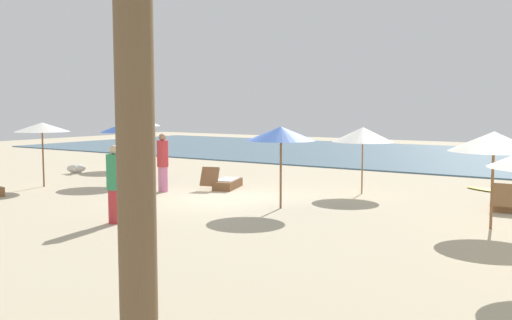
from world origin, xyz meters
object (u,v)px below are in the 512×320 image
Objects in this scene: dog at (76,169)px; surfboard at (492,190)px; person_1 at (115,184)px; umbrella_5 at (363,135)px; umbrella_4 at (494,142)px; person_0 at (163,163)px; lounger_2 at (508,202)px; umbrella_6 at (281,134)px; umbrella_3 at (42,127)px; umbrella_1 at (137,121)px; umbrella_2 at (127,127)px; lounger_0 at (226,183)px.

dog reaches higher than surfboard.
person_1 reaches higher than surfboard.
umbrella_5 is 2.66× the size of dog.
person_0 is (-9.79, 0.05, -1.01)m from umbrella_4.
lounger_2 is at bearing 44.08° from person_1.
umbrella_4 is 8.55m from person_1.
person_0 is at bearing 174.27° from umbrella_6.
umbrella_3 is 0.99× the size of umbrella_6.
umbrella_1 is 16.08m from umbrella_4.
umbrella_2 is 0.99× the size of umbrella_4.
person_1 reaches higher than lounger_2.
umbrella_4 is (13.91, 1.31, -0.05)m from umbrella_3.
person_1 is at bearing -120.57° from umbrella_6.
umbrella_4 is 6.26m from surfboard.
umbrella_2 reaches higher than lounger_2.
umbrella_1 is at bearing 104.47° from umbrella_3.
umbrella_3 is 14.49m from lounger_2.
umbrella_3 is at bearing -163.13° from lounger_2.
umbrella_5 is at bearing 67.69° from person_1.
umbrella_6 is at bearing -122.83° from surfboard.
surfboard is at bearing 29.31° from umbrella_3.
umbrella_1 is 14.48m from surfboard.
umbrella_1 is at bearing 77.34° from dog.
umbrella_5 is (11.02, -1.42, -0.22)m from umbrella_1.
umbrella_4 reaches higher than surfboard.
lounger_2 is 3.16m from surfboard.
lounger_0 is at bearing -22.43° from umbrella_1.
person_0 reaches higher than dog.
surfboard is (6.26, 10.01, -0.88)m from person_1.
lounger_2 is 15.93m from dog.
person_1 is (-2.99, -7.29, -0.91)m from umbrella_5.
umbrella_6 is (-0.78, -3.55, 0.16)m from umbrella_5.
lounger_2 is at bearing -6.33° from umbrella_1.
surfboard is at bearing 39.81° from umbrella_5.
person_1 is (4.96, -5.17, -1.04)m from umbrella_2.
person_0 is 0.94× the size of surfboard.
umbrella_1 is 6.06m from umbrella_3.
person_0 is at bearing -146.14° from surfboard.
umbrella_5 is 1.18× the size of lounger_0.
lounger_0 reaches higher than lounger_2.
umbrella_2 is 1.09× the size of surfboard.
umbrella_6 is 11.22m from dog.
umbrella_1 is 1.36× the size of lounger_2.
umbrella_6 is 6.27m from lounger_2.
umbrella_4 reaches higher than lounger_2.
umbrella_6 reaches higher than person_0.
person_0 reaches higher than lounger_0.
umbrella_3 is 4.15m from dog.
person_0 is at bearing -126.30° from lounger_0.
dog is (-7.48, 0.04, 0.02)m from lounger_0.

